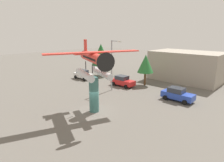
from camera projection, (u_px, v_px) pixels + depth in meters
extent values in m
plane|color=#605B54|center=(94.00, 111.00, 22.09)|extent=(140.00, 140.00, 0.00)
cylinder|color=#386B66|center=(94.00, 94.00, 21.59)|extent=(1.10, 1.10, 4.09)
cylinder|color=silver|center=(85.00, 75.00, 20.60)|extent=(4.70, 2.50, 0.70)
cylinder|color=#333338|center=(92.00, 69.00, 19.54)|extent=(0.13, 0.13, 0.90)
cylinder|color=#333338|center=(86.00, 65.00, 21.66)|extent=(0.13, 0.13, 0.90)
cylinder|color=silver|center=(102.00, 73.00, 21.39)|extent=(4.70, 2.50, 0.70)
cylinder|color=#333338|center=(101.00, 68.00, 19.93)|extent=(0.13, 0.13, 0.90)
cylinder|color=#333338|center=(94.00, 65.00, 22.05)|extent=(0.13, 0.13, 0.90)
cylinder|color=red|center=(93.00, 58.00, 20.55)|extent=(6.14, 3.41, 1.10)
cube|color=black|center=(94.00, 58.00, 20.37)|extent=(4.44, 2.73, 0.20)
cone|color=#262628|center=(104.00, 62.00, 17.67)|extent=(0.99, 1.08, 0.88)
cylinder|color=black|center=(106.00, 62.00, 17.32)|extent=(0.73, 1.68, 1.80)
cube|color=red|center=(94.00, 52.00, 20.04)|extent=(5.04, 10.02, 0.12)
cube|color=red|center=(86.00, 54.00, 23.00)|extent=(1.73, 2.85, 0.10)
cube|color=red|center=(85.00, 45.00, 22.73)|extent=(0.88, 0.46, 1.30)
cube|color=white|center=(83.00, 75.00, 37.35)|extent=(4.20, 1.70, 0.80)
cube|color=#2D333D|center=(82.00, 71.00, 37.34)|extent=(2.00, 1.56, 0.64)
cylinder|color=black|center=(84.00, 79.00, 35.92)|extent=(0.64, 0.22, 0.64)
cylinder|color=black|center=(91.00, 78.00, 37.19)|extent=(0.64, 0.22, 0.64)
cylinder|color=black|center=(75.00, 77.00, 37.71)|extent=(0.64, 0.22, 0.64)
cylinder|color=black|center=(83.00, 75.00, 38.98)|extent=(0.64, 0.22, 0.64)
cube|color=red|center=(123.00, 82.00, 32.30)|extent=(4.20, 1.70, 0.80)
cube|color=#2D333D|center=(122.00, 78.00, 32.28)|extent=(2.00, 1.56, 0.64)
cylinder|color=black|center=(126.00, 87.00, 30.86)|extent=(0.64, 0.22, 0.64)
cylinder|color=black|center=(132.00, 85.00, 32.14)|extent=(0.64, 0.22, 0.64)
cylinder|color=black|center=(114.00, 84.00, 32.65)|extent=(0.64, 0.22, 0.64)
cylinder|color=black|center=(120.00, 82.00, 33.93)|extent=(0.64, 0.22, 0.64)
cube|color=#2847B7|center=(178.00, 95.00, 25.38)|extent=(4.20, 1.70, 0.80)
cube|color=#2D333D|center=(176.00, 90.00, 25.37)|extent=(2.00, 1.56, 0.64)
cylinder|color=black|center=(185.00, 102.00, 23.95)|extent=(0.64, 0.22, 0.64)
cylinder|color=black|center=(190.00, 99.00, 25.22)|extent=(0.64, 0.22, 0.64)
cylinder|color=black|center=(165.00, 98.00, 25.74)|extent=(0.64, 0.22, 0.64)
cylinder|color=black|center=(171.00, 95.00, 27.01)|extent=(0.64, 0.22, 0.64)
cylinder|color=gray|center=(112.00, 66.00, 29.27)|extent=(0.18, 0.18, 7.75)
cylinder|color=gray|center=(116.00, 41.00, 27.81)|extent=(1.60, 0.12, 0.12)
cube|color=silver|center=(119.00, 42.00, 27.35)|extent=(0.50, 0.28, 0.20)
cube|color=#9E9384|center=(186.00, 66.00, 35.96)|extent=(12.40, 7.99, 5.44)
cylinder|color=brown|center=(101.00, 70.00, 40.05)|extent=(0.36, 0.36, 2.31)
cone|color=#1E6028|center=(101.00, 54.00, 39.23)|extent=(3.88, 3.88, 4.31)
cylinder|color=brown|center=(145.00, 79.00, 32.87)|extent=(0.36, 0.36, 2.23)
cone|color=#287033|center=(146.00, 64.00, 32.22)|extent=(2.74, 2.74, 3.04)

